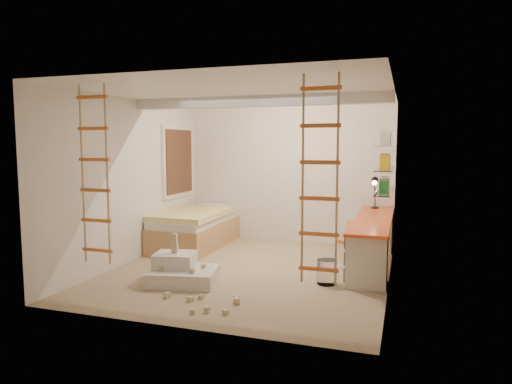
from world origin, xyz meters
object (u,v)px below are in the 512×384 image
(bed, at_px, (196,229))
(play_platform, at_px, (181,271))
(swivel_chair, at_px, (350,251))
(desk, at_px, (372,240))

(bed, distance_m, play_platform, 2.23)
(bed, relative_size, swivel_chair, 2.78)
(desk, height_order, play_platform, desk)
(bed, distance_m, swivel_chair, 2.94)
(swivel_chair, bearing_deg, desk, 37.96)
(swivel_chair, bearing_deg, bed, 168.02)
(desk, distance_m, swivel_chair, 0.43)
(play_platform, bearing_deg, swivel_chair, 35.06)
(desk, distance_m, play_platform, 2.97)
(desk, xyz_separation_m, swivel_chair, (-0.32, -0.25, -0.14))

